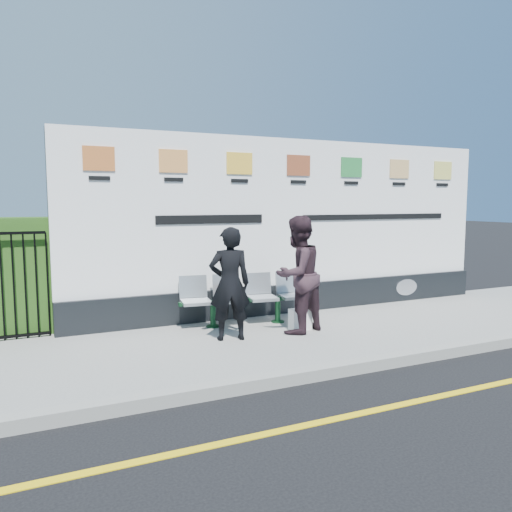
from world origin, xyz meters
The scene contains 10 objects.
ground centered at (0.00, 0.00, 0.00)m, with size 80.00×80.00×0.00m, color black.
pavement centered at (0.00, 2.50, 0.06)m, with size 14.00×3.00×0.12m, color gray.
kerb centered at (0.00, 1.00, 0.07)m, with size 14.00×0.18×0.14m, color gray.
yellow_line centered at (0.00, 0.00, 0.00)m, with size 14.00×0.10×0.01m, color yellow.
billboard centered at (0.50, 3.85, 1.42)m, with size 8.00×0.30×3.00m.
bench centered at (-0.70, 3.28, 0.34)m, with size 2.03×0.53×0.43m, color #B4BABD, non-canonical shape.
woman_left centered at (-1.26, 2.59, 0.91)m, with size 0.58×0.38×1.59m, color black.
woman_right centered at (-0.20, 2.54, 0.99)m, with size 0.84×0.66×1.73m, color #322028.
handbag_brown centered at (-0.97, 3.32, 0.68)m, with size 0.31×0.13×0.24m, color black.
carrier_bag_white centered at (-0.09, 2.65, 0.28)m, with size 0.32×0.19×0.32m, color white.
Camera 1 is at (-3.80, -3.79, 2.05)m, focal length 35.00 mm.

